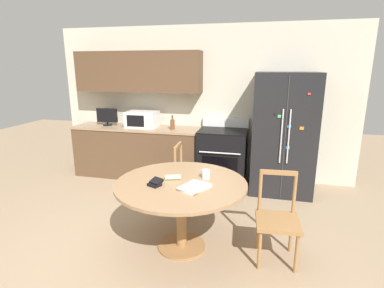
# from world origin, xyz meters

# --- Properties ---
(ground_plane) EXTENTS (14.00, 14.00, 0.00)m
(ground_plane) POSITION_xyz_m (0.00, 0.00, 0.00)
(ground_plane) COLOR #9E8466
(back_wall) EXTENTS (5.20, 0.44, 2.60)m
(back_wall) POSITION_xyz_m (-0.30, 2.59, 1.45)
(back_wall) COLOR beige
(back_wall) RESTS_ON ground_plane
(kitchen_counter) EXTENTS (2.25, 0.64, 0.90)m
(kitchen_counter) POSITION_xyz_m (-1.09, 2.29, 0.45)
(kitchen_counter) COLOR brown
(kitchen_counter) RESTS_ON ground_plane
(refrigerator) EXTENTS (0.92, 0.81, 1.85)m
(refrigerator) POSITION_xyz_m (1.37, 2.19, 0.92)
(refrigerator) COLOR black
(refrigerator) RESTS_ON ground_plane
(oven_range) EXTENTS (0.78, 0.68, 1.08)m
(oven_range) POSITION_xyz_m (0.44, 2.26, 0.47)
(oven_range) COLOR black
(oven_range) RESTS_ON ground_plane
(microwave) EXTENTS (0.53, 0.36, 0.27)m
(microwave) POSITION_xyz_m (-0.98, 2.28, 1.04)
(microwave) COLOR white
(microwave) RESTS_ON kitchen_counter
(countertop_tv) EXTENTS (0.38, 0.16, 0.31)m
(countertop_tv) POSITION_xyz_m (-1.66, 2.29, 1.07)
(countertop_tv) COLOR black
(countertop_tv) RESTS_ON kitchen_counter
(counter_bottle) EXTENTS (0.08, 0.08, 0.23)m
(counter_bottle) POSITION_xyz_m (-0.41, 2.22, 0.99)
(counter_bottle) COLOR brown
(counter_bottle) RESTS_ON kitchen_counter
(dining_table) EXTENTS (1.38, 1.38, 0.76)m
(dining_table) POSITION_xyz_m (0.27, 0.30, 0.64)
(dining_table) COLOR #997551
(dining_table) RESTS_ON ground_plane
(dining_chair_far) EXTENTS (0.44, 0.44, 0.90)m
(dining_chair_far) POSITION_xyz_m (0.11, 1.28, 0.43)
(dining_chair_far) COLOR #9E7042
(dining_chair_far) RESTS_ON ground_plane
(dining_chair_right) EXTENTS (0.45, 0.45, 0.90)m
(dining_chair_right) POSITION_xyz_m (1.26, 0.33, 0.43)
(dining_chair_right) COLOR #9E7042
(dining_chair_right) RESTS_ON ground_plane
(candle_glass) EXTENTS (0.09, 0.09, 0.09)m
(candle_glass) POSITION_xyz_m (0.50, 0.47, 0.80)
(candle_glass) COLOR silver
(candle_glass) RESTS_ON dining_table
(folded_napkin) EXTENTS (0.17, 0.11, 0.05)m
(folded_napkin) POSITION_xyz_m (0.16, 0.35, 0.79)
(folded_napkin) COLOR beige
(folded_napkin) RESTS_ON dining_table
(wallet) EXTENTS (0.16, 0.17, 0.07)m
(wallet) POSITION_xyz_m (0.04, 0.15, 0.79)
(wallet) COLOR black
(wallet) RESTS_ON dining_table
(mail_stack) EXTENTS (0.34, 0.37, 0.02)m
(mail_stack) POSITION_xyz_m (0.44, 0.18, 0.77)
(mail_stack) COLOR white
(mail_stack) RESTS_ON dining_table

